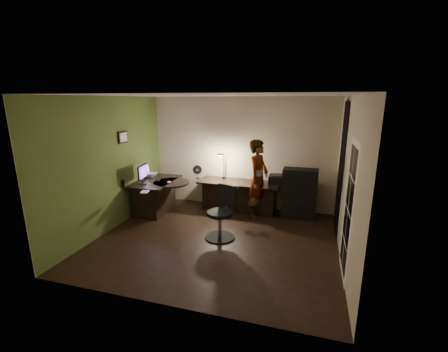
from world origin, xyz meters
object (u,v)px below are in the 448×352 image
(desk_left, at_px, (156,196))
(office_chair, at_px, (220,213))
(desk_right, at_px, (239,196))
(person, at_px, (258,179))
(monitor, at_px, (142,177))
(cabinet, at_px, (299,194))

(desk_left, bearing_deg, office_chair, -28.76)
(desk_right, relative_size, person, 1.08)
(monitor, relative_size, person, 0.27)
(desk_right, bearing_deg, office_chair, -87.93)
(desk_right, height_order, monitor, monitor)
(cabinet, relative_size, office_chair, 1.10)
(cabinet, bearing_deg, desk_right, 179.84)
(desk_left, xyz_separation_m, office_chair, (1.88, -0.93, 0.13))
(desk_left, height_order, monitor, monitor)
(desk_right, distance_m, office_chair, 1.55)
(desk_left, xyz_separation_m, cabinet, (3.29, 0.60, 0.18))
(desk_left, distance_m, desk_right, 1.97)
(desk_right, height_order, person, person)
(monitor, bearing_deg, desk_left, 61.76)
(desk_left, distance_m, monitor, 0.67)
(desk_right, height_order, office_chair, office_chair)
(desk_right, relative_size, monitor, 4.07)
(monitor, distance_m, person, 2.60)
(desk_left, distance_m, person, 2.46)
(desk_left, bearing_deg, monitor, -110.85)
(office_chair, bearing_deg, monitor, -173.36)
(desk_right, xyz_separation_m, monitor, (-1.99, -0.97, 0.58))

